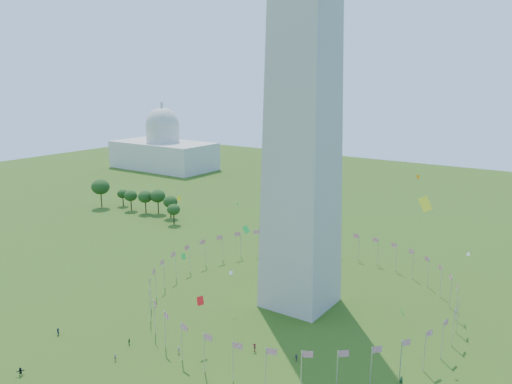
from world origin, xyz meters
TOP-DOWN VIEW (x-y plane):
  - flag_ring at (-0.00, 50.00)m, footprint 80.24×80.24m
  - capitol_building at (-180.00, 180.00)m, footprint 70.00×35.00m
  - kites_aloft at (11.97, 22.22)m, footprint 96.32×69.93m
  - tree_line_west at (-109.34, 90.40)m, footprint 55.40×15.04m

SIDE VIEW (x-z plane):
  - flag_ring at x=0.00m, z-range 0.00..9.00m
  - tree_line_west at x=-109.34m, z-range -1.21..12.05m
  - kites_aloft at x=11.97m, z-range -1.86..40.09m
  - capitol_building at x=-180.00m, z-range 0.00..46.00m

